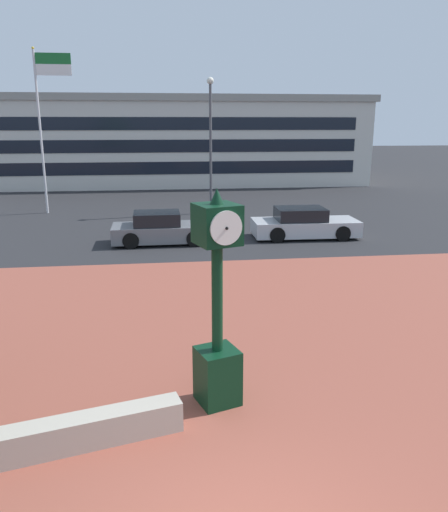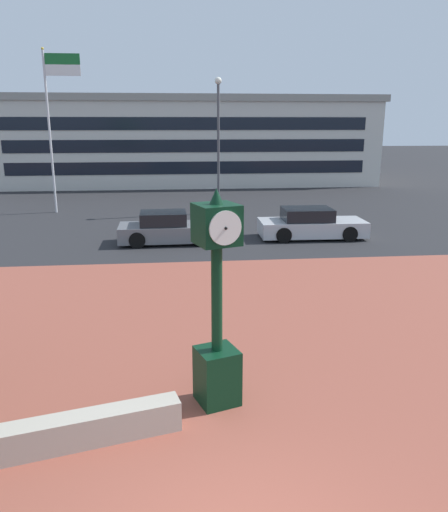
{
  "view_description": "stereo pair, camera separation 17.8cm",
  "coord_description": "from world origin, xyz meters",
  "px_view_note": "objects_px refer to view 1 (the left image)",
  "views": [
    {
      "loc": [
        -0.83,
        -4.41,
        4.77
      ],
      "look_at": [
        0.18,
        3.73,
        2.58
      ],
      "focal_mm": 35.24,
      "sensor_mm": 36.0,
      "label": 1
    },
    {
      "loc": [
        -0.65,
        -4.43,
        4.77
      ],
      "look_at": [
        0.18,
        3.73,
        2.58
      ],
      "focal_mm": 35.24,
      "sensor_mm": 36.0,
      "label": 2
    }
  ],
  "objects_px": {
    "car_street_near": "(161,229)",
    "street_lamp_post": "(211,133)",
    "street_clock": "(217,314)",
    "flagpole_primary": "(44,114)",
    "civic_building": "(177,139)",
    "car_street_mid": "(304,224)"
  },
  "relations": [
    {
      "from": "car_street_mid",
      "to": "flagpole_primary",
      "type": "xyz_separation_m",
      "value": [
        -11.94,
        7.58,
        4.62
      ]
    },
    {
      "from": "car_street_mid",
      "to": "civic_building",
      "type": "height_order",
      "value": "civic_building"
    },
    {
      "from": "flagpole_primary",
      "to": "civic_building",
      "type": "bearing_deg",
      "value": 66.28
    },
    {
      "from": "street_clock",
      "to": "car_street_mid",
      "type": "bearing_deg",
      "value": 49.16
    },
    {
      "from": "street_clock",
      "to": "flagpole_primary",
      "type": "bearing_deg",
      "value": 89.93
    },
    {
      "from": "car_street_near",
      "to": "street_lamp_post",
      "type": "distance_m",
      "value": 8.18
    },
    {
      "from": "flagpole_primary",
      "to": "street_lamp_post",
      "type": "xyz_separation_m",
      "value": [
        8.59,
        -1.1,
        -0.92
      ]
    },
    {
      "from": "street_clock",
      "to": "car_street_mid",
      "type": "height_order",
      "value": "street_clock"
    },
    {
      "from": "car_street_near",
      "to": "car_street_mid",
      "type": "height_order",
      "value": "same"
    },
    {
      "from": "car_street_near",
      "to": "flagpole_primary",
      "type": "distance_m",
      "value": 10.86
    },
    {
      "from": "car_street_near",
      "to": "street_clock",
      "type": "bearing_deg",
      "value": 3.46
    },
    {
      "from": "street_clock",
      "to": "street_lamp_post",
      "type": "relative_size",
      "value": 0.54
    },
    {
      "from": "car_street_mid",
      "to": "car_street_near",
      "type": "bearing_deg",
      "value": -85.9
    },
    {
      "from": "street_clock",
      "to": "car_street_mid",
      "type": "distance_m",
      "value": 13.64
    },
    {
      "from": "street_lamp_post",
      "to": "civic_building",
      "type": "bearing_deg",
      "value": 93.82
    },
    {
      "from": "car_street_mid",
      "to": "street_clock",
      "type": "bearing_deg",
      "value": -20.83
    },
    {
      "from": "civic_building",
      "to": "flagpole_primary",
      "type": "bearing_deg",
      "value": -113.72
    },
    {
      "from": "civic_building",
      "to": "street_lamp_post",
      "type": "height_order",
      "value": "street_lamp_post"
    },
    {
      "from": "civic_building",
      "to": "street_lamp_post",
      "type": "bearing_deg",
      "value": -86.18
    },
    {
      "from": "street_clock",
      "to": "flagpole_primary",
      "type": "height_order",
      "value": "flagpole_primary"
    },
    {
      "from": "flagpole_primary",
      "to": "street_lamp_post",
      "type": "distance_m",
      "value": 8.71
    },
    {
      "from": "street_clock",
      "to": "car_street_near",
      "type": "bearing_deg",
      "value": 75.66
    }
  ]
}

